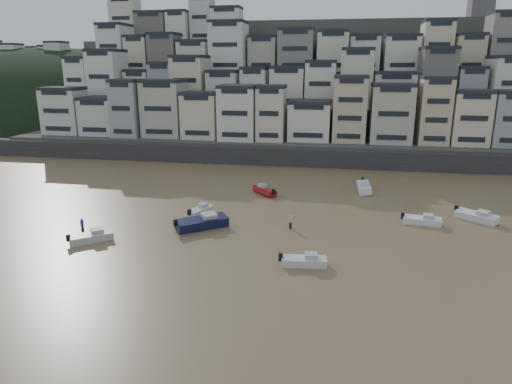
% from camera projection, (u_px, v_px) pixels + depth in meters
% --- Properties ---
extents(ground, '(400.00, 400.00, 0.00)m').
position_uv_depth(ground, '(75.00, 354.00, 32.26)').
color(ground, olive).
rests_on(ground, ground).
extents(sea_strip, '(340.00, 340.00, 0.00)m').
position_uv_depth(sea_strip, '(26.00, 114.00, 188.54)').
color(sea_strip, '#435760').
rests_on(sea_strip, ground).
extents(harbor_wall, '(140.00, 3.00, 3.50)m').
position_uv_depth(harbor_wall, '(299.00, 157.00, 91.64)').
color(harbor_wall, '#38383A').
rests_on(harbor_wall, ground).
extents(hillside, '(141.04, 66.00, 50.00)m').
position_uv_depth(hillside, '(330.00, 90.00, 125.52)').
color(hillside, '#4C4C47').
rests_on(hillside, ground).
extents(headland, '(216.00, 135.00, 53.33)m').
position_uv_depth(headland, '(44.00, 117.00, 176.48)').
color(headland, black).
rests_on(headland, ground).
extents(boat_a, '(5.15, 2.18, 1.36)m').
position_uv_depth(boat_a, '(304.00, 260.00, 46.15)').
color(boat_a, silver).
rests_on(boat_a, ground).
extents(boat_d, '(5.25, 2.27, 1.39)m').
position_uv_depth(boat_d, '(422.00, 219.00, 58.17)').
color(boat_d, white).
rests_on(boat_d, ground).
extents(boat_h, '(4.82, 5.03, 1.43)m').
position_uv_depth(boat_h, '(265.00, 190.00, 71.81)').
color(boat_h, maroon).
rests_on(boat_h, ground).
extents(boat_j, '(5.12, 4.63, 1.42)m').
position_uv_depth(boat_j, '(91.00, 236.00, 52.52)').
color(boat_j, silver).
rests_on(boat_j, ground).
extents(boat_c, '(7.08, 6.26, 1.95)m').
position_uv_depth(boat_c, '(202.00, 221.00, 56.66)').
color(boat_c, '#13153C').
rests_on(boat_c, ground).
extents(boat_g, '(5.66, 5.03, 1.57)m').
position_uv_depth(boat_g, '(477.00, 215.00, 59.41)').
color(boat_g, silver).
rests_on(boat_g, ground).
extents(boat_f, '(3.23, 4.95, 1.29)m').
position_uv_depth(boat_f, '(200.00, 209.00, 62.27)').
color(boat_f, silver).
rests_on(boat_f, ground).
extents(boat_i, '(2.43, 6.60, 1.78)m').
position_uv_depth(boat_i, '(364.00, 186.00, 73.37)').
color(boat_i, white).
rests_on(boat_i, ground).
extents(person_blue, '(0.44, 0.44, 1.74)m').
position_uv_depth(person_blue, '(82.00, 225.00, 55.54)').
color(person_blue, '#251AC9').
rests_on(person_blue, ground).
extents(person_pink, '(0.44, 0.44, 1.74)m').
position_uv_depth(person_pink, '(290.00, 222.00, 56.67)').
color(person_pink, '#DF9DB4').
rests_on(person_pink, ground).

